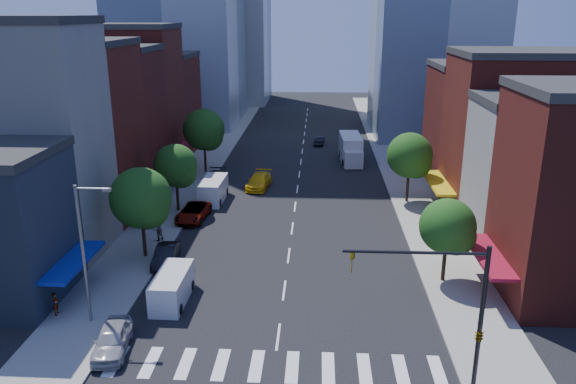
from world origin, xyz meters
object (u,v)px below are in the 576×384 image
(parked_car_third, at_px, (193,212))
(box_truck, at_px, (351,149))
(parked_car_rear, at_px, (213,180))
(cargo_van_far, at_px, (213,190))
(pedestrian_near, at_px, (56,304))
(traffic_car_far, at_px, (347,139))
(pedestrian_far, at_px, (158,230))
(cargo_van_near, at_px, (172,288))
(parked_car_front, at_px, (112,339))
(parked_car_second, at_px, (166,255))
(traffic_car_oncoming, at_px, (319,140))
(taxi, at_px, (259,181))

(parked_car_third, distance_m, box_truck, 27.95)
(parked_car_rear, bearing_deg, box_truck, 39.09)
(cargo_van_far, xyz_separation_m, pedestrian_near, (-5.88, -23.71, -0.24))
(parked_car_rear, relative_size, traffic_car_far, 1.41)
(pedestrian_far, bearing_deg, cargo_van_near, 55.03)
(cargo_van_near, xyz_separation_m, pedestrian_far, (-3.84, 10.28, 0.10))
(traffic_car_far, relative_size, pedestrian_near, 2.55)
(cargo_van_far, distance_m, box_truck, 22.99)
(pedestrian_near, bearing_deg, parked_car_rear, -16.90)
(parked_car_front, relative_size, cargo_van_far, 0.81)
(pedestrian_far, bearing_deg, parked_car_front, 41.05)
(parked_car_second, distance_m, parked_car_rear, 20.44)
(cargo_van_far, bearing_deg, traffic_car_oncoming, 69.23)
(cargo_van_far, distance_m, traffic_car_oncoming, 29.20)
(traffic_car_oncoming, height_order, pedestrian_near, pedestrian_near)
(traffic_car_oncoming, distance_m, traffic_car_far, 4.26)
(parked_car_rear, height_order, pedestrian_far, pedestrian_far)
(pedestrian_near, bearing_deg, traffic_car_oncoming, -25.47)
(parked_car_front, relative_size, pedestrian_near, 2.92)
(traffic_car_oncoming, bearing_deg, taxi, 77.65)
(parked_car_front, relative_size, parked_car_second, 1.04)
(traffic_car_far, xyz_separation_m, pedestrian_near, (-21.03, -51.84, 0.25))
(parked_car_second, distance_m, box_truck, 36.45)
(parked_car_third, height_order, pedestrian_far, pedestrian_far)
(box_truck, relative_size, pedestrian_far, 4.32)
(pedestrian_far, bearing_deg, parked_car_rear, -151.95)
(taxi, relative_size, box_truck, 0.63)
(box_truck, xyz_separation_m, pedestrian_near, (-21.04, -40.98, -0.68))
(traffic_car_far, xyz_separation_m, box_truck, (0.01, -10.86, 0.93))
(box_truck, distance_m, pedestrian_far, 33.58)
(traffic_car_oncoming, height_order, traffic_car_far, traffic_car_far)
(parked_car_front, height_order, parked_car_third, parked_car_front)
(parked_car_rear, relative_size, pedestrian_near, 3.59)
(cargo_van_far, relative_size, pedestrian_far, 2.81)
(traffic_car_far, bearing_deg, pedestrian_far, 58.73)
(cargo_van_far, bearing_deg, parked_car_rear, 101.47)
(cargo_van_near, xyz_separation_m, traffic_car_oncoming, (9.92, 48.46, -0.41))
(parked_car_third, bearing_deg, traffic_car_oncoming, 74.22)
(taxi, height_order, pedestrian_near, pedestrian_near)
(parked_car_third, bearing_deg, traffic_car_far, 68.87)
(parked_car_third, height_order, cargo_van_far, cargo_van_far)
(pedestrian_far, bearing_deg, traffic_car_far, -169.90)
(parked_car_second, distance_m, pedestrian_near, 9.66)
(cargo_van_far, xyz_separation_m, box_truck, (15.16, 17.27, 0.45))
(pedestrian_near, distance_m, pedestrian_far, 12.96)
(box_truck, bearing_deg, traffic_car_far, 87.37)
(parked_car_second, relative_size, parked_car_third, 0.82)
(parked_car_third, bearing_deg, cargo_van_far, 85.34)
(traffic_car_far, bearing_deg, cargo_van_near, 67.39)
(parked_car_front, relative_size, traffic_car_oncoming, 1.18)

